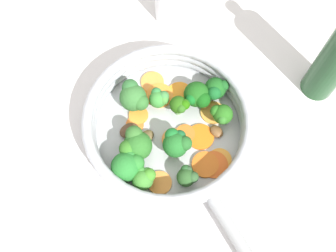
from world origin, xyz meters
name	(u,v)px	position (x,y,z in m)	size (l,w,h in m)	color
ground_plane	(168,132)	(0.00, 0.00, 0.00)	(4.00, 4.00, 0.00)	white
skillet	(168,131)	(0.00, 0.00, 0.01)	(0.27, 0.27, 0.01)	#B2B5B7
skillet_rim_wall	(168,123)	(0.00, 0.00, 0.04)	(0.28, 0.28, 0.05)	#AEB1BC
skillet_rivet_left	(194,197)	(0.11, 0.06, 0.02)	(0.01, 0.01, 0.01)	#AEB5B3
skillet_rivet_right	(218,183)	(0.08, 0.09, 0.02)	(0.01, 0.01, 0.01)	#B1B3B3
carrot_slice_0	(160,95)	(-0.06, -0.02, 0.02)	(0.05, 0.05, 0.01)	orange
carrot_slice_1	(135,126)	(0.00, -0.06, 0.01)	(0.03, 0.03, 0.00)	orange
carrot_slice_2	(152,82)	(-0.09, -0.04, 0.01)	(0.04, 0.04, 0.00)	#F9913C
carrot_slice_3	(152,94)	(-0.06, -0.04, 0.01)	(0.04, 0.04, 0.00)	orange
carrot_slice_4	(180,94)	(-0.07, 0.01, 0.01)	(0.05, 0.05, 0.00)	orange
carrot_slice_5	(139,115)	(-0.02, -0.05, 0.01)	(0.03, 0.03, 0.00)	orange
carrot_slice_6	(162,183)	(0.10, 0.00, 0.01)	(0.04, 0.04, 0.00)	orange
carrot_slice_7	(205,165)	(0.06, 0.07, 0.02)	(0.05, 0.05, 0.01)	orange
carrot_slice_8	(220,159)	(0.04, 0.09, 0.01)	(0.04, 0.04, 0.00)	orange
carrot_slice_9	(173,140)	(0.02, 0.01, 0.01)	(0.04, 0.04, 0.00)	orange
carrot_slice_10	(185,134)	(0.01, 0.03, 0.01)	(0.03, 0.03, 0.00)	orange
carrot_slice_11	(214,165)	(0.05, 0.09, 0.01)	(0.05, 0.05, 0.00)	orange
carrot_slice_12	(213,113)	(-0.04, 0.07, 0.01)	(0.04, 0.04, 0.00)	gold
carrot_slice_13	(200,137)	(0.01, 0.06, 0.01)	(0.05, 0.05, 0.00)	orange
broccoli_floret_0	(136,145)	(0.05, -0.05, 0.05)	(0.05, 0.05, 0.06)	#7B9750
broccoli_floret_1	(180,105)	(-0.03, 0.02, 0.04)	(0.03, 0.04, 0.05)	#7BAE6C
broccoli_floret_2	(222,115)	(-0.03, 0.09, 0.04)	(0.04, 0.04, 0.05)	#8BAF6B
broccoli_floret_3	(216,89)	(-0.08, 0.07, 0.04)	(0.04, 0.04, 0.05)	#7FB56B
broccoli_floret_4	(144,178)	(0.10, -0.02, 0.04)	(0.04, 0.04, 0.05)	#7C9D4F
broccoli_floret_5	(128,165)	(0.08, -0.05, 0.05)	(0.05, 0.05, 0.06)	#68974E
broccoli_floret_6	(134,97)	(-0.04, -0.07, 0.04)	(0.05, 0.05, 0.05)	#6B8F4C
broccoli_floret_7	(159,98)	(-0.05, -0.02, 0.04)	(0.03, 0.04, 0.04)	#759F54
broccoli_floret_8	(187,176)	(0.09, 0.04, 0.04)	(0.03, 0.04, 0.04)	#6B955B
broccoli_floret_9	(197,96)	(-0.06, 0.04, 0.04)	(0.05, 0.05, 0.05)	#7DAE6E
broccoli_floret_10	(176,143)	(0.03, 0.02, 0.05)	(0.05, 0.05, 0.05)	#658A4D
mushroom_piece_0	(217,131)	(-0.01, 0.08, 0.02)	(0.03, 0.02, 0.01)	brown
mushroom_piece_1	(181,139)	(0.02, 0.02, 0.02)	(0.02, 0.02, 0.01)	brown
mushroom_piece_2	(147,136)	(0.02, -0.03, 0.02)	(0.03, 0.02, 0.01)	brown
mushroom_piece_3	(129,130)	(0.01, -0.07, 0.02)	(0.03, 0.03, 0.01)	brown
oil_bottle	(336,60)	(-0.13, 0.26, 0.09)	(0.06, 0.06, 0.23)	#193D1E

